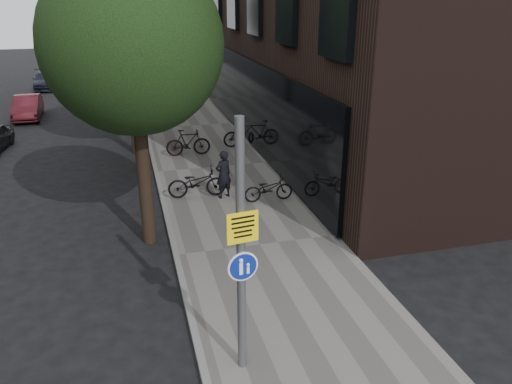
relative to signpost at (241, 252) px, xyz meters
name	(u,v)px	position (x,y,z in m)	size (l,w,h in m)	color
ground	(290,323)	(1.30, 1.10, -2.45)	(120.00, 120.00, 0.00)	black
sidewalk	(215,168)	(1.55, 11.10, -2.39)	(4.50, 60.00, 0.12)	slate
curb_edge	(156,173)	(-0.70, 11.10, -2.39)	(0.15, 60.00, 0.13)	slate
street_tree_near	(136,51)	(-1.23, 5.74, 2.66)	(4.40, 4.40, 7.50)	black
street_tree_mid	(127,28)	(-1.23, 14.24, 2.66)	(5.00, 5.00, 7.80)	black
street_tree_far	(123,18)	(-1.23, 23.24, 2.66)	(5.00, 5.00, 7.80)	black
signpost	(241,252)	(0.00, 0.00, 0.00)	(0.53, 0.15, 4.62)	#595B5E
pedestrian	(223,174)	(1.28, 7.96, -1.53)	(0.58, 0.38, 1.60)	black
parked_bike_facade_near	(269,189)	(2.62, 7.29, -1.91)	(0.56, 1.61, 0.84)	black
parked_bike_facade_far	(244,134)	(3.30, 13.52, -1.78)	(0.52, 1.84, 1.11)	black
parked_bike_curb_near	(197,183)	(0.43, 8.23, -1.83)	(0.66, 1.90, 1.00)	black
parked_bike_curb_far	(188,142)	(0.77, 12.83, -1.78)	(0.51, 1.82, 1.10)	black
parked_car_mid	(28,107)	(-6.73, 22.09, -1.83)	(1.31, 3.75, 1.24)	#551821
parked_car_far	(46,80)	(-6.90, 31.60, -1.87)	(1.64, 4.04, 1.17)	black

